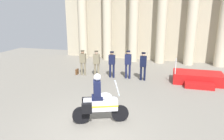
# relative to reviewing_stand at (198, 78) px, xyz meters

# --- Properties ---
(ground_plane) EXTENTS (28.00, 28.00, 0.00)m
(ground_plane) POSITION_rel_reviewing_stand_xyz_m (-4.16, -6.07, -0.29)
(ground_plane) COLOR gray
(colonnade_backdrop) EXTENTS (14.93, 1.62, 7.67)m
(colonnade_backdrop) POSITION_rel_reviewing_stand_xyz_m (-3.49, 5.14, 3.72)
(colonnade_backdrop) COLOR #B6AB91
(colonnade_backdrop) RESTS_ON ground_plane
(reviewing_stand) EXTENTS (2.73, 1.96, 1.51)m
(reviewing_stand) POSITION_rel_reviewing_stand_xyz_m (0.00, 0.00, 0.00)
(reviewing_stand) COLOR #B71414
(reviewing_stand) RESTS_ON ground_plane
(officer_in_row_0) EXTENTS (0.39, 0.24, 1.63)m
(officer_in_row_0) POSITION_rel_reviewing_stand_xyz_m (-7.00, -0.23, 0.67)
(officer_in_row_0) COLOR #7A7056
(officer_in_row_0) RESTS_ON ground_plane
(officer_in_row_1) EXTENTS (0.39, 0.24, 1.67)m
(officer_in_row_1) POSITION_rel_reviewing_stand_xyz_m (-6.04, -0.33, 0.69)
(officer_in_row_1) COLOR #7A7056
(officer_in_row_1) RESTS_ON ground_plane
(officer_in_row_2) EXTENTS (0.39, 0.24, 1.65)m
(officer_in_row_2) POSITION_rel_reviewing_stand_xyz_m (-5.06, -0.24, 0.68)
(officer_in_row_2) COLOR #141938
(officer_in_row_2) RESTS_ON ground_plane
(officer_in_row_3) EXTENTS (0.39, 0.24, 1.73)m
(officer_in_row_3) POSITION_rel_reviewing_stand_xyz_m (-4.06, -0.19, 0.73)
(officer_in_row_3) COLOR #191E42
(officer_in_row_3) RESTS_ON ground_plane
(officer_in_row_4) EXTENTS (0.39, 0.24, 1.70)m
(officer_in_row_4) POSITION_rel_reviewing_stand_xyz_m (-3.13, -0.30, 0.71)
(officer_in_row_4) COLOR black
(officer_in_row_4) RESTS_ON ground_plane
(motorcycle_with_rider) EXTENTS (1.99, 1.01, 1.90)m
(motorcycle_with_rider) POSITION_rel_reviewing_stand_xyz_m (-4.05, -5.75, 0.50)
(motorcycle_with_rider) COLOR black
(motorcycle_with_rider) RESTS_ON ground_plane
(briefcase_on_ground) EXTENTS (0.10, 0.32, 0.36)m
(briefcase_on_ground) POSITION_rel_reviewing_stand_xyz_m (-7.45, -0.20, -0.11)
(briefcase_on_ground) COLOR brown
(briefcase_on_ground) RESTS_ON ground_plane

